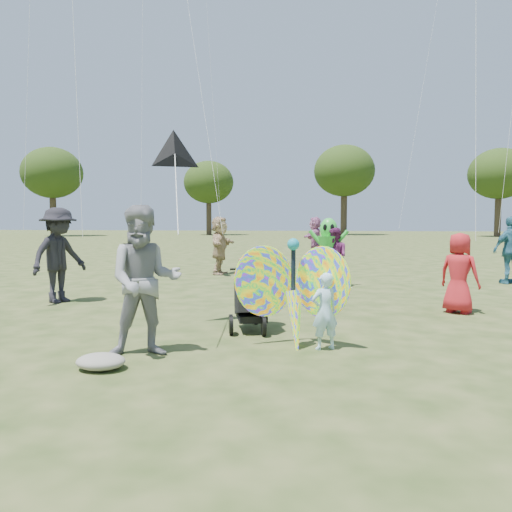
% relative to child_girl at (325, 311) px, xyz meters
% --- Properties ---
extents(ground, '(160.00, 160.00, 0.00)m').
position_rel_child_girl_xyz_m(ground, '(-0.92, -0.09, -0.50)').
color(ground, '#51592B').
rests_on(ground, ground).
extents(child_girl, '(0.43, 0.38, 1.00)m').
position_rel_child_girl_xyz_m(child_girl, '(0.00, 0.00, 0.00)').
color(child_girl, '#AEDEF6').
rests_on(child_girl, ground).
extents(adult_man, '(1.09, 0.98, 1.85)m').
position_rel_child_girl_xyz_m(adult_man, '(-2.17, -0.65, 0.43)').
color(adult_man, gray).
rests_on(adult_man, ground).
extents(grey_bag, '(0.56, 0.45, 0.18)m').
position_rel_child_girl_xyz_m(grey_bag, '(-2.45, -1.27, -0.41)').
color(grey_bag, gray).
rests_on(grey_bag, ground).
extents(crowd_a, '(0.84, 0.79, 1.45)m').
position_rel_child_girl_xyz_m(crowd_a, '(2.33, 2.96, 0.23)').
color(crowd_a, red).
rests_on(crowd_a, ground).
extents(crowd_b, '(1.11, 1.42, 1.93)m').
position_rel_child_girl_xyz_m(crowd_b, '(-5.41, 2.91, 0.47)').
color(crowd_b, black).
rests_on(crowd_b, ground).
extents(crowd_c, '(1.13, 0.77, 1.78)m').
position_rel_child_girl_xyz_m(crowd_c, '(4.71, 7.60, 0.39)').
color(crowd_c, '#2E6881').
rests_on(crowd_c, ground).
extents(crowd_d, '(0.62, 1.70, 1.80)m').
position_rel_child_girl_xyz_m(crowd_d, '(-3.43, 8.71, 0.40)').
color(crowd_d, tan).
rests_on(crowd_d, ground).
extents(crowd_e, '(0.87, 0.92, 1.50)m').
position_rel_child_girl_xyz_m(crowd_e, '(0.11, 6.29, 0.25)').
color(crowd_e, '#652156').
rests_on(crowd_e, ground).
extents(crowd_j, '(0.92, 1.79, 1.85)m').
position_rel_child_girl_xyz_m(crowd_j, '(-0.76, 15.41, 0.43)').
color(crowd_j, '#A96092').
rests_on(crowd_j, ground).
extents(jogging_stroller, '(0.68, 1.12, 1.09)m').
position_rel_child_girl_xyz_m(jogging_stroller, '(-1.12, 1.01, 0.12)').
color(jogging_stroller, black).
rests_on(jogging_stroller, ground).
extents(butterfly_kite, '(1.74, 0.75, 1.63)m').
position_rel_child_girl_xyz_m(butterfly_kite, '(-0.41, 0.09, 0.20)').
color(butterfly_kite, '#FF284E').
rests_on(butterfly_kite, ground).
extents(delta_kite_rig, '(1.02, 1.95, 1.61)m').
position_rel_child_girl_xyz_m(delta_kite_rig, '(-2.34, 1.07, 2.19)').
color(delta_kite_rig, black).
rests_on(delta_kite_rig, ground).
extents(alien_kite, '(1.12, 0.69, 1.74)m').
position_rel_child_girl_xyz_m(alien_kite, '(-0.05, 6.44, 0.47)').
color(alien_kite, green).
rests_on(alien_kite, ground).
extents(tree_line, '(91.78, 33.60, 10.79)m').
position_rel_child_girl_xyz_m(tree_line, '(2.74, 44.90, 6.36)').
color(tree_line, '#3A2D21').
rests_on(tree_line, ground).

